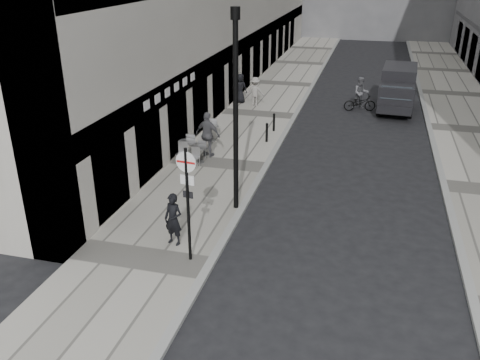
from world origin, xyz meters
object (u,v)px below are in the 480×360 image
object	(u,v)px
lamppost	(236,104)
panel_van	(398,86)
cyclist	(360,98)
walking_man	(173,219)
sign_post	(187,190)

from	to	relation	value
lamppost	panel_van	distance (m)	16.02
panel_van	cyclist	world-z (taller)	panel_van
lamppost	cyclist	world-z (taller)	lamppost
walking_man	cyclist	distance (m)	17.32
lamppost	sign_post	bearing A→B (deg)	-96.46
sign_post	cyclist	distance (m)	17.89
sign_post	cyclist	xyz separation A→B (m)	(3.96, 17.38, -1.54)
walking_man	cyclist	world-z (taller)	cyclist
walking_man	cyclist	xyz separation A→B (m)	(4.72, 16.67, -0.18)
walking_man	lamppost	world-z (taller)	lamppost
lamppost	panel_van	size ratio (longest dim) A/B	1.30
lamppost	panel_van	xyz separation A→B (m)	(5.57, 14.81, -2.48)
walking_man	sign_post	xyz separation A→B (m)	(0.76, -0.71, 1.36)
sign_post	lamppost	bearing A→B (deg)	90.33
walking_man	sign_post	bearing A→B (deg)	-29.10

